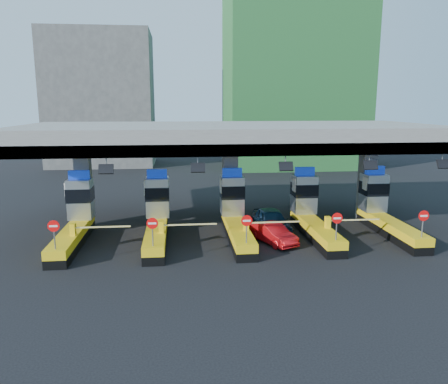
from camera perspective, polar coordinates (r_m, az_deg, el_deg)
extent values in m
plane|color=black|center=(28.42, 1.49, -5.72)|extent=(120.00, 120.00, 0.00)
cube|color=slate|center=(30.22, 0.81, 7.38)|extent=(28.00, 12.00, 1.50)
cube|color=#4C4C49|center=(24.62, 2.38, 5.53)|extent=(28.00, 0.60, 0.70)
cube|color=slate|center=(31.12, -17.82, 0.45)|extent=(1.00, 1.00, 5.50)
cube|color=slate|center=(30.66, 0.79, 0.84)|extent=(1.00, 1.00, 5.50)
cube|color=slate|center=(33.34, 18.12, 1.13)|extent=(1.00, 1.00, 5.50)
cylinder|color=slate|center=(24.74, -15.12, 3.78)|extent=(0.06, 0.06, 0.50)
cube|color=black|center=(24.60, -15.15, 2.91)|extent=(0.80, 0.38, 0.54)
cylinder|color=slate|center=(24.45, -3.45, 4.06)|extent=(0.06, 0.06, 0.50)
cube|color=black|center=(24.30, -3.42, 3.19)|extent=(0.80, 0.38, 0.54)
cylinder|color=slate|center=(25.17, 8.02, 4.18)|extent=(0.06, 0.06, 0.50)
cube|color=black|center=(25.02, 8.11, 3.33)|extent=(0.80, 0.38, 0.54)
cylinder|color=slate|center=(26.82, 18.47, 4.15)|extent=(0.06, 0.06, 0.50)
cube|color=black|center=(26.68, 18.60, 3.34)|extent=(0.80, 0.38, 0.54)
cylinder|color=slate|center=(28.97, 26.63, 4.02)|extent=(0.06, 0.06, 0.50)
cube|color=black|center=(28.84, 26.78, 3.28)|extent=(0.80, 0.38, 0.54)
cube|color=black|center=(27.92, -19.15, -6.15)|extent=(1.20, 8.00, 0.50)
cube|color=#E5B70C|center=(27.78, -19.22, -5.16)|extent=(1.20, 8.00, 0.50)
cube|color=#9EA3A8|center=(30.06, -18.22, -0.82)|extent=(1.50, 1.50, 2.60)
cube|color=black|center=(29.98, -18.27, -0.27)|extent=(1.56, 1.56, 0.90)
cube|color=#0C2DBF|center=(29.78, -18.41, 2.15)|extent=(1.30, 0.35, 0.55)
cube|color=white|center=(29.82, -19.92, 0.35)|extent=(0.06, 0.70, 0.90)
cylinder|color=slate|center=(24.19, -21.26, -5.51)|extent=(0.07, 0.07, 1.30)
cylinder|color=red|center=(24.00, -21.38, -4.16)|extent=(0.60, 0.04, 0.60)
cube|color=white|center=(23.98, -21.40, -4.18)|extent=(0.42, 0.02, 0.10)
cube|color=#E5B70C|center=(26.41, -19.14, -4.65)|extent=(0.30, 0.35, 0.70)
cube|color=white|center=(26.06, -15.61, -4.42)|extent=(3.20, 0.08, 0.08)
cube|color=black|center=(27.21, -8.79, -6.09)|extent=(1.20, 8.00, 0.50)
cube|color=#E5B70C|center=(27.06, -8.82, -5.08)|extent=(1.20, 8.00, 0.50)
cube|color=#9EA3A8|center=(29.40, -8.66, -0.64)|extent=(1.50, 1.50, 2.60)
cube|color=black|center=(29.32, -8.68, -0.07)|extent=(1.56, 1.56, 0.90)
cube|color=#0C2DBF|center=(29.11, -8.75, 2.40)|extent=(1.30, 0.35, 0.55)
cube|color=white|center=(29.02, -10.30, 0.56)|extent=(0.06, 0.70, 0.90)
cylinder|color=slate|center=(23.36, -9.30, -5.45)|extent=(0.07, 0.07, 1.30)
cylinder|color=red|center=(23.17, -9.35, -4.05)|extent=(0.60, 0.04, 0.60)
cube|color=white|center=(23.14, -9.35, -4.07)|extent=(0.42, 0.02, 0.10)
cube|color=#E5B70C|center=(25.73, -8.21, -4.54)|extent=(0.30, 0.35, 0.70)
cube|color=white|center=(25.68, -4.52, -4.25)|extent=(3.20, 0.08, 0.08)
cube|color=black|center=(27.40, 1.76, -5.83)|extent=(1.20, 8.00, 0.50)
cube|color=#E5B70C|center=(27.26, 1.77, -4.83)|extent=(1.20, 8.00, 0.50)
cube|color=#9EA3A8|center=(29.58, 1.06, -0.44)|extent=(1.50, 1.50, 2.60)
cube|color=black|center=(29.50, 1.07, 0.13)|extent=(1.56, 1.56, 0.90)
cube|color=#0C2DBF|center=(29.30, 1.07, 2.59)|extent=(1.30, 0.35, 0.55)
cube|color=white|center=(29.06, -0.43, 0.76)|extent=(0.06, 0.70, 0.90)
cylinder|color=slate|center=(23.59, 2.96, -5.15)|extent=(0.07, 0.07, 1.30)
cylinder|color=red|center=(23.40, 2.99, -3.76)|extent=(0.60, 0.04, 0.60)
cube|color=white|center=(23.37, 3.00, -3.78)|extent=(0.42, 0.02, 0.10)
cube|color=#E5B70C|center=(26.00, 2.90, -4.26)|extent=(0.30, 0.35, 0.70)
cube|color=white|center=(26.27, 6.47, -3.93)|extent=(3.20, 0.08, 0.08)
cube|color=black|center=(28.49, 11.83, -5.40)|extent=(1.20, 8.00, 0.50)
cube|color=#E5B70C|center=(28.35, 11.87, -4.43)|extent=(1.20, 8.00, 0.50)
cube|color=#9EA3A8|center=(30.59, 10.40, -0.23)|extent=(1.50, 1.50, 2.60)
cube|color=black|center=(30.51, 10.43, 0.32)|extent=(1.56, 1.56, 0.90)
cube|color=#0C2DBF|center=(30.31, 10.50, 2.70)|extent=(1.30, 0.35, 0.55)
cube|color=white|center=(29.96, 9.14, 0.94)|extent=(0.06, 0.70, 0.90)
cylinder|color=slate|center=(24.84, 14.47, -4.65)|extent=(0.07, 0.07, 1.30)
cylinder|color=red|center=(24.66, 14.57, -3.33)|extent=(0.60, 0.04, 0.60)
cube|color=white|center=(24.63, 14.59, -3.34)|extent=(0.42, 0.02, 0.10)
cube|color=#E5B70C|center=(27.21, 13.39, -3.86)|extent=(0.30, 0.35, 0.70)
cube|color=white|center=(27.77, 16.62, -3.51)|extent=(3.20, 0.08, 0.08)
cube|color=black|center=(30.37, 20.88, -4.87)|extent=(1.20, 8.00, 0.50)
cube|color=#E5B70C|center=(30.24, 20.95, -3.96)|extent=(1.20, 8.00, 0.50)
cube|color=#9EA3A8|center=(32.34, 18.93, -0.03)|extent=(1.50, 1.50, 2.60)
cube|color=black|center=(32.27, 18.98, 0.48)|extent=(1.56, 1.56, 0.90)
cube|color=#0C2DBF|center=(32.09, 19.11, 2.73)|extent=(1.30, 0.35, 0.55)
cube|color=white|center=(31.62, 17.92, 1.07)|extent=(0.06, 0.70, 0.90)
cylinder|color=slate|center=(26.98, 24.50, -4.06)|extent=(0.07, 0.07, 1.30)
cylinder|color=red|center=(26.81, 24.64, -2.84)|extent=(0.60, 0.04, 0.60)
cube|color=white|center=(26.79, 24.67, -2.86)|extent=(0.42, 0.02, 0.10)
cube|color=#E5B70C|center=(29.23, 22.70, -3.39)|extent=(0.30, 0.35, 0.70)
cube|color=white|center=(30.03, 25.48, -3.05)|extent=(3.20, 0.08, 0.08)
cube|color=#1E5926|center=(61.21, 9.15, 16.53)|extent=(18.00, 12.00, 28.00)
cube|color=#4C4C49|center=(63.79, -15.73, 11.54)|extent=(14.00, 10.00, 18.00)
imported|color=black|center=(28.96, 6.23, -3.81)|extent=(2.22, 4.82, 1.60)
imported|color=red|center=(26.95, 6.39, -5.41)|extent=(2.67, 3.87, 1.21)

